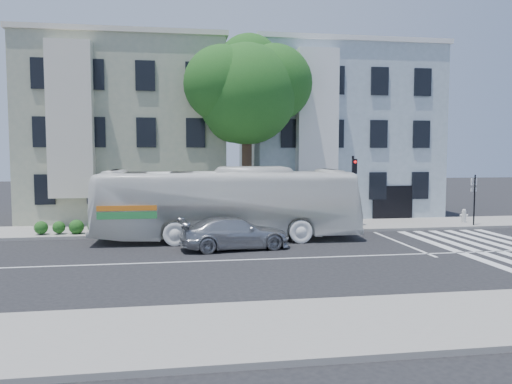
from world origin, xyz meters
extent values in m
plane|color=black|center=(0.00, 0.00, 0.00)|extent=(120.00, 120.00, 0.00)
cube|color=gray|center=(0.00, 8.00, 0.07)|extent=(80.00, 4.00, 0.15)
cube|color=gray|center=(0.00, -8.00, 0.07)|extent=(80.00, 4.00, 0.15)
cube|color=gray|center=(-7.00, 15.00, 5.50)|extent=(12.00, 10.00, 11.00)
cube|color=#91A3AC|center=(7.00, 15.00, 5.50)|extent=(12.00, 10.00, 11.00)
cylinder|color=#2D2116|center=(0.00, 8.50, 2.60)|extent=(0.56, 0.56, 5.20)
sphere|color=#164215|center=(0.00, 8.50, 7.50)|extent=(5.60, 5.60, 5.60)
sphere|color=#164215|center=(1.60, 8.90, 8.20)|extent=(4.40, 4.40, 4.40)
sphere|color=#164215|center=(-1.40, 8.20, 8.00)|extent=(4.20, 4.20, 4.20)
sphere|color=#164215|center=(0.30, 9.70, 9.20)|extent=(3.80, 3.80, 3.80)
sphere|color=#164215|center=(-0.60, 9.10, 6.50)|extent=(3.40, 3.40, 3.40)
imported|color=white|center=(-1.49, 4.72, 1.78)|extent=(3.45, 12.87, 3.56)
imported|color=#ADAFB4|center=(-1.38, 2.35, 0.71)|extent=(2.58, 5.08, 1.41)
cylinder|color=black|center=(5.85, 7.41, 2.04)|extent=(0.14, 0.14, 4.08)
cube|color=black|center=(5.85, 7.16, 3.50)|extent=(0.30, 0.26, 0.83)
sphere|color=red|center=(5.85, 7.03, 3.74)|extent=(0.16, 0.16, 0.16)
cylinder|color=white|center=(5.85, 7.26, 2.52)|extent=(0.43, 0.10, 0.43)
cylinder|color=beige|center=(12.83, 7.64, 0.47)|extent=(0.26, 0.26, 0.64)
sphere|color=beige|center=(12.83, 7.64, 0.82)|extent=(0.24, 0.24, 0.24)
cylinder|color=beige|center=(12.83, 7.64, 0.56)|extent=(0.45, 0.29, 0.15)
cylinder|color=black|center=(12.72, 6.47, 1.58)|extent=(0.08, 0.08, 2.86)
cube|color=white|center=(12.72, 6.57, 2.61)|extent=(0.49, 0.24, 0.40)
cube|color=white|center=(12.72, 6.57, 2.15)|extent=(0.49, 0.24, 0.21)
camera|label=1|loc=(-3.86, -19.32, 4.23)|focal=35.00mm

